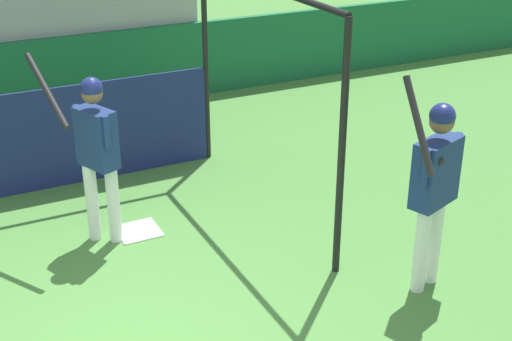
% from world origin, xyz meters
% --- Properties ---
extents(batting_cage, '(3.43, 3.22, 2.52)m').
position_xyz_m(batting_cage, '(0.62, 3.09, 1.11)').
color(batting_cage, black).
rests_on(batting_cage, ground).
extents(home_plate, '(0.44, 0.44, 0.02)m').
position_xyz_m(home_plate, '(0.82, 2.11, 0.01)').
color(home_plate, white).
rests_on(home_plate, ground).
extents(player_batter, '(0.69, 0.80, 1.95)m').
position_xyz_m(player_batter, '(0.46, 2.11, 1.07)').
color(player_batter, white).
rests_on(player_batter, ground).
extents(player_waiting, '(0.71, 0.58, 2.07)m').
position_xyz_m(player_waiting, '(2.90, -0.08, 1.10)').
color(player_waiting, white).
rests_on(player_waiting, ground).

